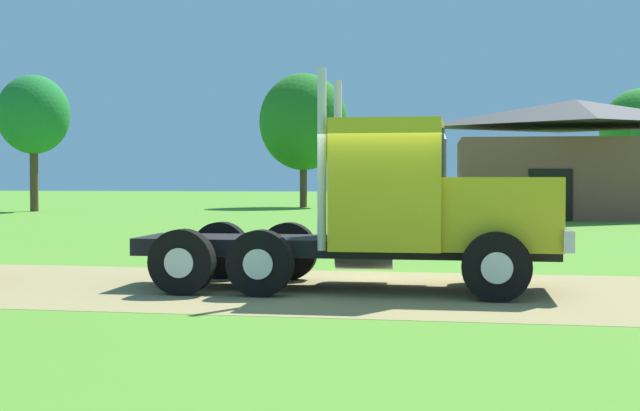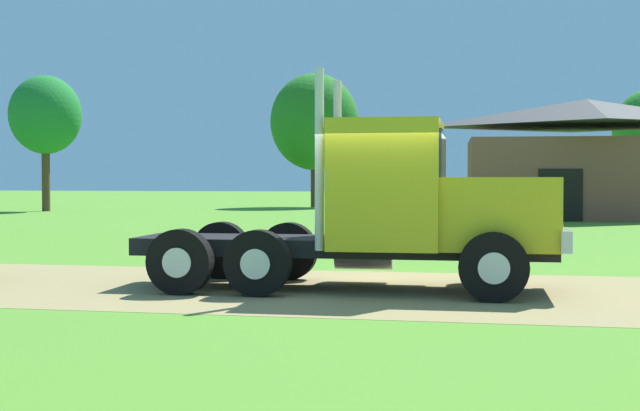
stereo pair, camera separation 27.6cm
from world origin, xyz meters
The scene contains 7 objects.
ground_plane centered at (0.00, 0.00, 0.00)m, with size 200.00×200.00×0.00m, color #508A28.
dirt_track centered at (0.00, 0.00, 0.00)m, with size 120.00×5.80×0.01m, color #948252.
truck_foreground_white centered at (0.45, 0.19, 1.29)m, with size 6.98×2.72×3.51m.
shed_building centered at (6.04, 27.74, 2.60)m, with size 11.40×8.38×5.40m.
tree_left centered at (-22.04, 30.25, 5.21)m, with size 3.88×3.88×7.38m.
tree_mid centered at (-8.99, 39.45, 5.26)m, with size 5.43×5.43×8.26m.
tree_far_right centered at (11.34, 42.32, 4.61)m, with size 4.78×4.78×7.26m.
Camera 1 is at (1.72, -14.18, 1.83)m, focal length 49.71 mm.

